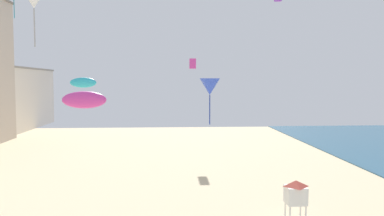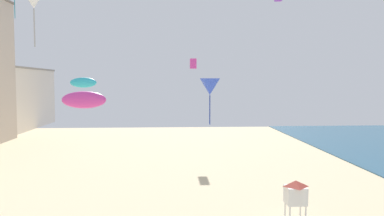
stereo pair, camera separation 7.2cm
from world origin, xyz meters
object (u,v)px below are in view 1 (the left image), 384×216
Objects in this scene: kite_blue_delta at (210,87)px; kite_magenta_parafoil at (84,100)px; kite_cyan_parafoil at (83,83)px; lifeguard_stand at (296,193)px; kite_magenta_box at (193,64)px.

kite_magenta_parafoil is (-7.13, -7.51, -0.55)m from kite_blue_delta.
kite_cyan_parafoil reaches higher than kite_blue_delta.
lifeguard_stand is at bearing -20.24° from kite_cyan_parafoil.
kite_magenta_parafoil is (-11.44, -1.61, 5.40)m from lifeguard_stand.
lifeguard_stand is at bearing -53.81° from kite_blue_delta.
kite_cyan_parafoil is 24.30m from kite_magenta_box.
kite_blue_delta is (-4.31, 5.89, 5.96)m from lifeguard_stand.
kite_blue_delta reaches higher than kite_magenta_parafoil.
kite_cyan_parafoil is at bearing 102.41° from kite_magenta_parafoil.
kite_cyan_parafoil is 6.56m from kite_magenta_parafoil.
lifeguard_stand is 15.05m from kite_cyan_parafoil.
kite_blue_delta is at bearing -90.34° from kite_magenta_box.
kite_blue_delta is 21.59m from kite_magenta_box.
lifeguard_stand is 1.15× the size of kite_magenta_parafoil.
kite_magenta_box is (7.26, 28.93, 3.17)m from kite_magenta_parafoil.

